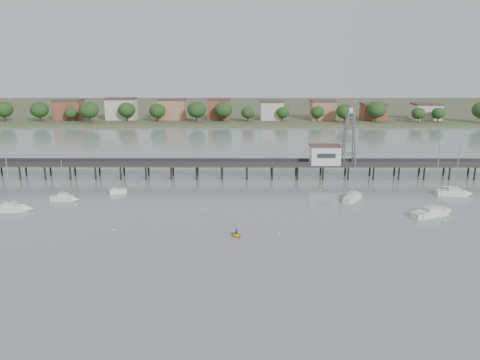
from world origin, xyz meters
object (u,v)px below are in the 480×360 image
at_px(yellow_dinghy, 236,236).
at_px(sailboat_e, 458,193).
at_px(pier, 234,165).
at_px(sailboat_c, 354,197).
at_px(lattice_tower, 349,139).
at_px(sailboat_d, 437,212).
at_px(white_tender, 117,191).
at_px(sailboat_b, 67,198).
at_px(sailboat_a, 16,208).

bearing_deg(yellow_dinghy, sailboat_e, -0.61).
relative_size(pier, sailboat_c, 12.02).
height_order(pier, lattice_tower, lattice_tower).
relative_size(lattice_tower, sailboat_d, 0.96).
relative_size(white_tender, yellow_dinghy, 1.52).
xyz_separation_m(pier, sailboat_b, (-38.86, -22.42, -3.14)).
height_order(pier, yellow_dinghy, pier).
bearing_deg(sailboat_b, sailboat_a, -134.86).
xyz_separation_m(sailboat_e, sailboat_b, (-93.38, -4.90, 0.02)).
bearing_deg(sailboat_e, lattice_tower, 147.25).
bearing_deg(sailboat_d, pier, 119.06).
bearing_deg(sailboat_a, sailboat_c, 0.72).
height_order(sailboat_a, white_tender, sailboat_a).
relative_size(sailboat_d, white_tender, 3.65).
bearing_deg(sailboat_e, pier, 166.71).
bearing_deg(sailboat_e, sailboat_c, -168.48).
height_order(lattice_tower, yellow_dinghy, lattice_tower).
bearing_deg(sailboat_d, sailboat_b, 148.70).
relative_size(sailboat_a, white_tender, 2.99).
relative_size(sailboat_a, sailboat_c, 1.06).
bearing_deg(yellow_dinghy, lattice_tower, 28.19).
distance_m(lattice_tower, sailboat_b, 74.58).
xyz_separation_m(sailboat_c, white_tender, (-57.45, 4.96, -0.15)).
bearing_deg(lattice_tower, sailboat_d, -69.27).
height_order(sailboat_e, sailboat_a, sailboat_a).
bearing_deg(sailboat_e, sailboat_a, -168.59).
bearing_deg(yellow_dinghy, pier, 63.85).
height_order(sailboat_a, sailboat_b, sailboat_a).
xyz_separation_m(sailboat_a, sailboat_c, (75.90, 9.12, 0.00)).
bearing_deg(sailboat_a, yellow_dinghy, -23.17).
relative_size(pier, sailboat_e, 11.66).
bearing_deg(white_tender, sailboat_d, -36.97).
height_order(lattice_tower, sailboat_e, lattice_tower).
bearing_deg(sailboat_c, sailboat_e, -47.62).
bearing_deg(sailboat_c, sailboat_a, 132.23).
bearing_deg(white_tender, sailboat_c, -29.19).
xyz_separation_m(sailboat_b, white_tender, (10.10, 6.69, -0.17)).
relative_size(sailboat_a, sailboat_b, 1.30).
xyz_separation_m(lattice_tower, sailboat_a, (-78.71, -29.81, -10.46)).
distance_m(sailboat_a, sailboat_b, 11.15).
bearing_deg(sailboat_e, sailboat_b, -172.48).
bearing_deg(sailboat_c, yellow_dinghy, 166.18).
xyz_separation_m(lattice_tower, sailboat_b, (-70.36, -22.42, -10.44)).
xyz_separation_m(sailboat_c, yellow_dinghy, (-27.69, -23.90, -0.65)).
bearing_deg(sailboat_c, sailboat_d, -91.90).
distance_m(lattice_tower, sailboat_c, 23.35).
bearing_deg(white_tender, lattice_tower, -9.63).
bearing_deg(lattice_tower, pier, -180.00).
distance_m(pier, sailboat_e, 57.35).
height_order(pier, white_tender, pier).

